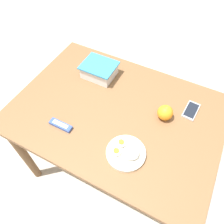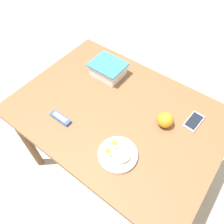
{
  "view_description": "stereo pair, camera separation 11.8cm",
  "coord_description": "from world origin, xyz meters",
  "px_view_note": "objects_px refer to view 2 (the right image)",
  "views": [
    {
      "loc": [
        0.32,
        -0.66,
        1.72
      ],
      "look_at": [
        -0.01,
        -0.04,
        0.78
      ],
      "focal_mm": 35.0,
      "sensor_mm": 36.0,
      "label": 1
    },
    {
      "loc": [
        0.42,
        -0.6,
        1.72
      ],
      "look_at": [
        -0.01,
        -0.04,
        0.78
      ],
      "focal_mm": 35.0,
      "sensor_mm": 36.0,
      "label": 2
    }
  ],
  "objects_px": {
    "orange_fruit": "(165,120)",
    "cell_phone": "(194,121)",
    "rice_plate": "(118,154)",
    "candy_bar": "(60,118)",
    "food_container": "(108,70)"
  },
  "relations": [
    {
      "from": "food_container",
      "to": "orange_fruit",
      "type": "bearing_deg",
      "value": -14.81
    },
    {
      "from": "food_container",
      "to": "cell_phone",
      "type": "relative_size",
      "value": 1.54
    },
    {
      "from": "orange_fruit",
      "to": "rice_plate",
      "type": "distance_m",
      "value": 0.31
    },
    {
      "from": "rice_plate",
      "to": "candy_bar",
      "type": "xyz_separation_m",
      "value": [
        -0.38,
        -0.01,
        -0.01
      ]
    },
    {
      "from": "orange_fruit",
      "to": "candy_bar",
      "type": "bearing_deg",
      "value": -146.44
    },
    {
      "from": "food_container",
      "to": "orange_fruit",
      "type": "height_order",
      "value": "food_container"
    },
    {
      "from": "orange_fruit",
      "to": "cell_phone",
      "type": "relative_size",
      "value": 0.63
    },
    {
      "from": "food_container",
      "to": "candy_bar",
      "type": "bearing_deg",
      "value": -88.66
    },
    {
      "from": "candy_bar",
      "to": "cell_phone",
      "type": "bearing_deg",
      "value": 35.63
    },
    {
      "from": "orange_fruit",
      "to": "cell_phone",
      "type": "xyz_separation_m",
      "value": [
        0.12,
        0.11,
        -0.04
      ]
    },
    {
      "from": "food_container",
      "to": "orange_fruit",
      "type": "xyz_separation_m",
      "value": [
        0.47,
        -0.13,
        0.0
      ]
    },
    {
      "from": "orange_fruit",
      "to": "cell_phone",
      "type": "height_order",
      "value": "orange_fruit"
    },
    {
      "from": "orange_fruit",
      "to": "rice_plate",
      "type": "xyz_separation_m",
      "value": [
        -0.09,
        -0.29,
        -0.02
      ]
    },
    {
      "from": "food_container",
      "to": "candy_bar",
      "type": "height_order",
      "value": "food_container"
    },
    {
      "from": "orange_fruit",
      "to": "candy_bar",
      "type": "relative_size",
      "value": 0.66
    }
  ]
}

